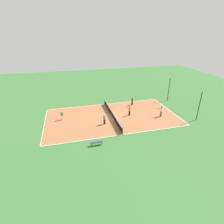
# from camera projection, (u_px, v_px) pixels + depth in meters

# --- Properties ---
(ground_plane) EXTENTS (80.00, 80.00, 0.00)m
(ground_plane) POSITION_uv_depth(u_px,v_px,m) (112.00, 117.00, 29.19)
(ground_plane) COLOR #3D7538
(court_surface) EXTENTS (11.64, 21.59, 0.02)m
(court_surface) POSITION_uv_depth(u_px,v_px,m) (112.00, 117.00, 29.18)
(court_surface) COLOR #AD6B42
(court_surface) RESTS_ON ground_plane
(tennis_net) EXTENTS (11.44, 0.10, 1.01)m
(tennis_net) POSITION_uv_depth(u_px,v_px,m) (112.00, 114.00, 28.96)
(tennis_net) COLOR black
(tennis_net) RESTS_ON court_surface
(bench) EXTENTS (0.36, 1.59, 0.45)m
(bench) POSITION_uv_depth(u_px,v_px,m) (97.00, 143.00, 21.77)
(bench) COLOR #333338
(bench) RESTS_ON ground_plane
(player_center_orange) EXTENTS (0.82, 0.95, 1.68)m
(player_center_orange) POSITION_uv_depth(u_px,v_px,m) (129.00, 110.00, 29.31)
(player_center_orange) COLOR black
(player_center_orange) RESTS_ON court_surface
(player_baseline_gray) EXTENTS (0.50, 0.50, 1.64)m
(player_baseline_gray) POSITION_uv_depth(u_px,v_px,m) (104.00, 119.00, 26.54)
(player_baseline_gray) COLOR black
(player_baseline_gray) RESTS_ON court_surface
(player_far_green) EXTENTS (0.95, 0.38, 1.52)m
(player_far_green) POSITION_uv_depth(u_px,v_px,m) (62.00, 115.00, 27.89)
(player_far_green) COLOR white
(player_far_green) RESTS_ON court_surface
(player_far_white) EXTENTS (0.63, 0.99, 1.81)m
(player_far_white) POSITION_uv_depth(u_px,v_px,m) (161.00, 111.00, 28.90)
(player_far_white) COLOR #4C4C51
(player_far_white) RESTS_ON court_surface
(player_coach_red) EXTENTS (0.39, 0.39, 1.55)m
(player_coach_red) POSITION_uv_depth(u_px,v_px,m) (132.00, 100.00, 33.65)
(player_coach_red) COLOR black
(player_coach_red) RESTS_ON court_surface
(tennis_ball_left_sideline) EXTENTS (0.07, 0.07, 0.07)m
(tennis_ball_left_sideline) POSITION_uv_depth(u_px,v_px,m) (55.00, 125.00, 26.68)
(tennis_ball_left_sideline) COLOR #CCE033
(tennis_ball_left_sideline) RESTS_ON court_surface
(tennis_ball_midcourt) EXTENTS (0.07, 0.07, 0.07)m
(tennis_ball_midcourt) POSITION_uv_depth(u_px,v_px,m) (157.00, 114.00, 30.01)
(tennis_ball_midcourt) COLOR #CCE033
(tennis_ball_midcourt) RESTS_ON court_surface
(tennis_ball_near_net) EXTENTS (0.07, 0.07, 0.07)m
(tennis_ball_near_net) POSITION_uv_depth(u_px,v_px,m) (65.00, 112.00, 30.96)
(tennis_ball_near_net) COLOR #CCE033
(tennis_ball_near_net) RESTS_ON court_surface
(tennis_ball_far_baseline) EXTENTS (0.07, 0.07, 0.07)m
(tennis_ball_far_baseline) POSITION_uv_depth(u_px,v_px,m) (147.00, 105.00, 33.88)
(tennis_ball_far_baseline) COLOR #CCE033
(tennis_ball_far_baseline) RESTS_ON court_surface
(fence_post_back_left) EXTENTS (0.12, 0.12, 4.69)m
(fence_post_back_left) POSITION_uv_depth(u_px,v_px,m) (169.00, 90.00, 35.05)
(fence_post_back_left) COLOR black
(fence_post_back_left) RESTS_ON ground_plane
(fence_post_back_right) EXTENTS (0.12, 0.12, 4.69)m
(fence_post_back_right) POSITION_uv_depth(u_px,v_px,m) (199.00, 106.00, 27.30)
(fence_post_back_right) COLOR black
(fence_post_back_right) RESTS_ON ground_plane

